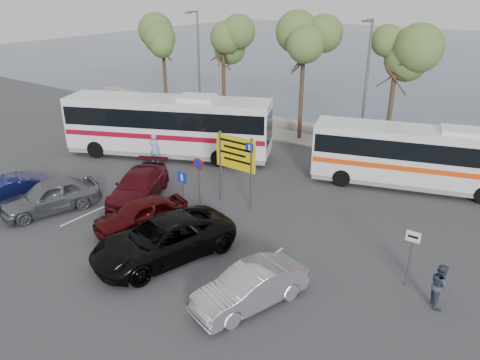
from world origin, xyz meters
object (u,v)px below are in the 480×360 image
Objects in this scene: coach_bus_right at (420,160)px; car_red at (141,214)px; street_lamp_left at (198,61)px; pedestrian_near at (155,149)px; suv_black at (163,239)px; car_blue at (6,191)px; car_silver_b at (250,287)px; pedestrian_far at (440,285)px; car_silver_a at (50,196)px; car_maroon at (139,186)px; direction_sign at (236,159)px; coach_bus_left at (169,128)px; street_lamp_right at (366,82)px.

car_red is (-8.46, -11.61, -0.87)m from coach_bus_right.
street_lamp_left is 4.33× the size of pedestrian_near.
suv_black is 3.08× the size of pedestrian_near.
car_blue is at bearing -138.85° from coach_bus_right.
coach_bus_right is at bearing 100.95° from car_silver_b.
pedestrian_far is (5.14, 3.65, 0.10)m from car_silver_b.
car_blue is at bearing -143.12° from car_silver_a.
direction_sign is at bearing 0.14° from car_maroon.
coach_bus_left is at bearing 146.19° from car_red.
car_red is (4.80, 1.25, -0.06)m from car_silver_a.
car_silver_b is (15.86, -16.17, -3.92)m from street_lamp_left.
street_lamp_right is (13.00, 0.00, 0.00)m from street_lamp_left.
coach_bus_right is at bearing 61.32° from car_blue.
car_maroon is 1.19× the size of car_silver_b.
car_silver_b is at bearing 22.36° from car_blue.
coach_bus_right reaches higher than pedestrian_far.
direction_sign is at bearing 85.57° from car_red.
coach_bus_left is 3.00× the size of car_silver_b.
pedestrian_far is (8.00, -12.52, -3.82)m from street_lamp_right.
direction_sign is at bearing 147.78° from car_silver_b.
street_lamp_left is 17.26m from car_blue.
car_silver_a is 2.54m from car_blue.
street_lamp_left is 1.00× the size of street_lamp_right.
pedestrian_near reaches higher than car_red.
car_red is (-1.97, -4.30, -1.72)m from direction_sign.
suv_black is at bearing -95.67° from street_lamp_right.
street_lamp_left is 14.70m from car_maroon.
suv_black is (-6.06, -12.71, -0.79)m from coach_bus_right.
coach_bus_right is 2.47× the size of car_silver_a.
car_blue is at bearing -145.15° from direction_sign.
suv_black is (11.44, -15.73, -3.81)m from street_lamp_left.
street_lamp_left is 1.94× the size of car_silver_b.
coach_bus_right is 2.67× the size of car_red.
suv_black reaches higher than car_blue.
car_maroon is at bearing 62.70° from pedestrian_far.
coach_bus_left is 1.12× the size of coach_bus_right.
car_maroon reaches higher than car_red.
coach_bus_right is (14.00, 4.00, -0.22)m from coach_bus_left.
street_lamp_left is at bearing 116.50° from coach_bus_left.
coach_bus_right is 14.85m from pedestrian_near.
pedestrian_near is (-9.28, -8.52, -3.68)m from street_lamp_right.
coach_bus_right is 14.46m from car_maroon.
car_silver_b is (4.42, -0.44, -0.11)m from suv_black.
coach_bus_left is at bearing 161.56° from car_silver_b.
pedestrian_far is at bearing -30.80° from street_lamp_left.
car_silver_a is at bearing -118.90° from street_lamp_right.
car_maroon is 9.91m from car_silver_b.
street_lamp_left is 8.33m from coach_bus_left.
suv_black is (2.40, -1.10, 0.08)m from car_red.
car_blue is at bearing -123.75° from street_lamp_right.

